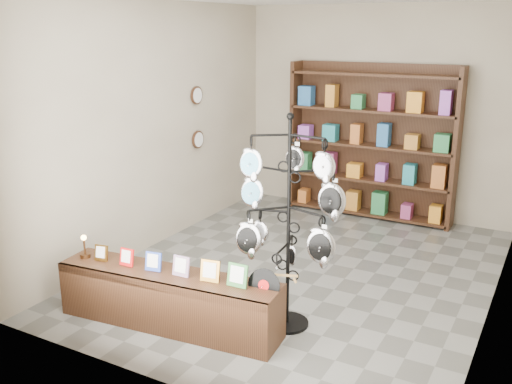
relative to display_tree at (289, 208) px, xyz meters
The scene contains 6 objects.
ground 1.71m from the display_tree, 107.38° to the left, with size 5.00×5.00×0.00m, color slate.
room_envelope 1.45m from the display_tree, 107.38° to the left, with size 5.00×5.00×5.00m.
display_tree is the anchor object (origin of this frame).
front_shelf 1.41m from the display_tree, 150.33° to the right, with size 2.18×0.65×0.76m.
back_shelving 3.53m from the display_tree, 96.17° to the left, with size 2.42×0.36×2.20m.
wall_clocks 3.11m from the display_tree, 139.44° to the left, with size 0.03×0.24×0.84m.
Camera 1 is at (2.44, -5.54, 2.68)m, focal length 40.00 mm.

